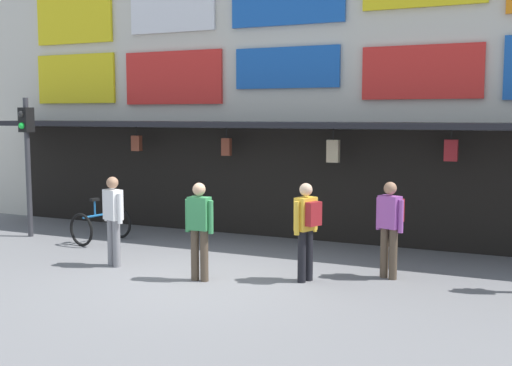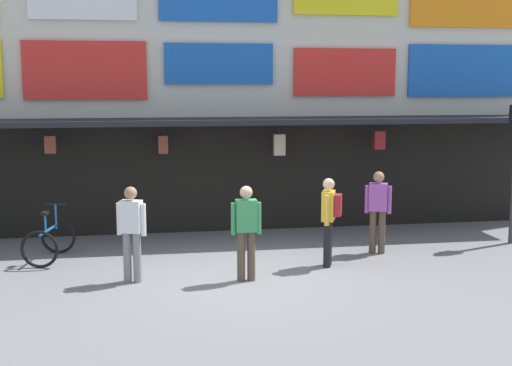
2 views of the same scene
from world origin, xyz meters
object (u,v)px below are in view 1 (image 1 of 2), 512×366
at_px(pedestrian_in_green, 390,222).
at_px(pedestrian_in_purple, 307,224).
at_px(pedestrian_in_yellow, 199,226).
at_px(bicycle_parked, 101,224).
at_px(traffic_light_near, 27,144).
at_px(pedestrian_in_white, 113,216).

relative_size(pedestrian_in_green, pedestrian_in_purple, 1.00).
distance_m(pedestrian_in_green, pedestrian_in_yellow, 3.27).
height_order(bicycle_parked, pedestrian_in_green, pedestrian_in_green).
xyz_separation_m(bicycle_parked, pedestrian_in_yellow, (3.58, -1.97, 0.55)).
xyz_separation_m(pedestrian_in_green, pedestrian_in_purple, (-1.24, -0.80, 0.00)).
xyz_separation_m(traffic_light_near, pedestrian_in_yellow, (5.50, -1.81, -1.19)).
height_order(bicycle_parked, pedestrian_in_white, pedestrian_in_white).
bearing_deg(pedestrian_in_white, pedestrian_in_yellow, -7.34).
xyz_separation_m(pedestrian_in_yellow, pedestrian_in_purple, (1.68, 0.68, 0.04)).
bearing_deg(pedestrian_in_purple, pedestrian_in_white, -173.39).
bearing_deg(pedestrian_in_purple, traffic_light_near, 171.02).
bearing_deg(pedestrian_in_yellow, pedestrian_in_white, 172.66).
xyz_separation_m(traffic_light_near, bicycle_parked, (1.91, 0.16, -1.75)).
distance_m(pedestrian_in_yellow, pedestrian_in_purple, 1.81).
relative_size(pedestrian_in_white, pedestrian_in_purple, 1.00).
height_order(pedestrian_in_yellow, pedestrian_in_purple, same).
height_order(traffic_light_near, pedestrian_in_purple, traffic_light_near).
height_order(traffic_light_near, pedestrian_in_green, traffic_light_near).
distance_m(pedestrian_in_green, pedestrian_in_purple, 1.47).
bearing_deg(pedestrian_in_purple, pedestrian_in_yellow, -158.13).
bearing_deg(pedestrian_in_green, pedestrian_in_white, -165.92).
relative_size(traffic_light_near, pedestrian_in_yellow, 1.90).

